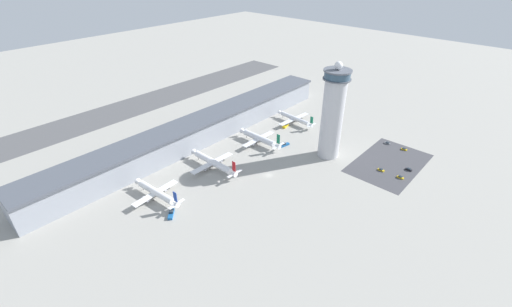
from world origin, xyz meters
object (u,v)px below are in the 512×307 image
object	(u,v)px
airplane_gate_bravo	(213,163)
service_truck_baggage	(286,125)
car_yellow_taxi	(387,143)
control_tower	(333,113)
car_red_hatchback	(400,177)
airplane_gate_charlie	(259,138)
car_black_suv	(381,170)
service_truck_catering	(285,145)
car_white_wagon	(409,169)
airplane_gate_alpha	(156,193)
car_maroon_suv	(404,149)
service_truck_fuel	(171,214)
airplane_gate_delta	(295,119)

from	to	relation	value
airplane_gate_bravo	service_truck_baggage	world-z (taller)	airplane_gate_bravo
airplane_gate_bravo	car_yellow_taxi	distance (m)	135.07
control_tower	car_red_hatchback	size ratio (longest dim) A/B	15.67
airplane_gate_charlie	car_black_suv	xyz separation A→B (m)	(27.05, -86.30, -3.81)
service_truck_catering	car_yellow_taxi	bearing A→B (deg)	-45.54
control_tower	car_white_wagon	size ratio (longest dim) A/B	15.50
airplane_gate_alpha	car_white_wagon	xyz separation A→B (m)	(132.19, -100.39, -3.61)
car_maroon_suv	service_truck_fuel	bearing A→B (deg)	156.94
airplane_gate_bravo	service_truck_baggage	distance (m)	84.11
service_truck_baggage	car_red_hatchback	distance (m)	102.89
control_tower	airplane_gate_charlie	bearing A→B (deg)	112.96
airplane_gate_charlie	service_truck_baggage	world-z (taller)	airplane_gate_charlie
airplane_gate_delta	airplane_gate_charlie	bearing A→B (deg)	-177.98
airplane_gate_charlie	car_maroon_suv	size ratio (longest dim) A/B	9.51
airplane_gate_alpha	car_black_suv	size ratio (longest dim) A/B	8.77
service_truck_fuel	service_truck_baggage	distance (m)	134.06
airplane_gate_charlie	car_white_wagon	xyz separation A→B (m)	(40.08, -100.00, -3.75)
airplane_gate_charlie	car_white_wagon	bearing A→B (deg)	-68.16
car_yellow_taxi	car_maroon_suv	bearing A→B (deg)	-92.93
control_tower	airplane_gate_delta	xyz separation A→B (m)	(27.30, 49.99, -29.01)
service_truck_catering	car_red_hatchback	size ratio (longest dim) A/B	1.91
car_black_suv	service_truck_catering	bearing A→B (deg)	103.70
service_truck_baggage	car_yellow_taxi	world-z (taller)	service_truck_baggage
car_white_wagon	control_tower	bearing A→B (deg)	110.78
service_truck_baggage	car_white_wagon	xyz separation A→B (m)	(3.27, -102.88, -0.51)
airplane_gate_alpha	car_red_hatchback	xyz separation A→B (m)	(119.29, -99.95, -3.62)
service_truck_baggage	car_red_hatchback	bearing A→B (deg)	-95.37
service_truck_fuel	car_white_wagon	xyz separation A→B (m)	(135.63, -81.59, -0.30)
car_white_wagon	service_truck_catering	bearing A→B (deg)	109.81
car_red_hatchback	car_yellow_taxi	xyz separation A→B (m)	(38.74, 25.96, -0.04)
airplane_gate_charlie	service_truck_fuel	xyz separation A→B (m)	(-95.55, -18.41, -3.45)
car_red_hatchback	car_white_wagon	distance (m)	12.91
service_truck_catering	service_truck_baggage	world-z (taller)	service_truck_baggage
service_truck_catering	car_white_wagon	distance (m)	88.55
airplane_gate_bravo	service_truck_catering	world-z (taller)	airplane_gate_bravo
service_truck_catering	airplane_gate_charlie	bearing A→B (deg)	121.10
airplane_gate_charlie	service_truck_baggage	size ratio (longest dim) A/B	4.69
service_truck_catering	car_maroon_suv	size ratio (longest dim) A/B	2.02
airplane_gate_bravo	car_red_hatchback	world-z (taller)	airplane_gate_bravo
airplane_gate_alpha	service_truck_fuel	xyz separation A→B (m)	(-3.44, -18.80, -3.31)
car_maroon_suv	car_yellow_taxi	distance (m)	13.29
airplane_gate_charlie	car_maroon_suv	bearing A→B (deg)	-53.09
service_truck_baggage	car_maroon_suv	xyz separation A→B (m)	(28.43, -89.75, -0.54)
control_tower	car_yellow_taxi	distance (m)	61.30
car_yellow_taxi	control_tower	bearing A→B (deg)	150.91
car_maroon_suv	car_yellow_taxi	bearing A→B (deg)	87.07
airplane_gate_bravo	car_white_wagon	size ratio (longest dim) A/B	9.76
airplane_gate_charlie	service_truck_fuel	world-z (taller)	airplane_gate_charlie
airplane_gate_alpha	service_truck_fuel	world-z (taller)	airplane_gate_alpha
airplane_gate_bravo	car_black_suv	world-z (taller)	airplane_gate_bravo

